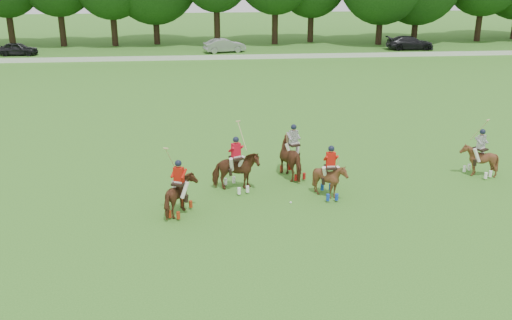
{
  "coord_description": "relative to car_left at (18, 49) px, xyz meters",
  "views": [
    {
      "loc": [
        -1.92,
        -18.25,
        9.39
      ],
      "look_at": [
        0.22,
        4.2,
        1.4
      ],
      "focal_mm": 40.0,
      "sensor_mm": 36.0,
      "label": 1
    }
  ],
  "objects": [
    {
      "name": "polo_red_a",
      "position": [
        17.7,
        -40.37,
        0.13
      ],
      "size": [
        1.47,
        1.96,
        2.76
      ],
      "color": "#522715",
      "rests_on": "ground"
    },
    {
      "name": "car_left",
      "position": [
        0.0,
        0.0,
        0.0
      ],
      "size": [
        4.0,
        1.74,
        1.34
      ],
      "primitive_type": "imported",
      "rotation": [
        0.0,
        0.0,
        1.53
      ],
      "color": "black",
      "rests_on": "ground"
    },
    {
      "name": "car_right",
      "position": [
        41.35,
        0.0,
        0.07
      ],
      "size": [
        5.17,
        2.31,
        1.47
      ],
      "primitive_type": "imported",
      "rotation": [
        0.0,
        0.0,
        1.52
      ],
      "color": "black",
      "rests_on": "ground"
    },
    {
      "name": "car_mid",
      "position": [
        21.17,
        0.0,
        0.05
      ],
      "size": [
        4.59,
        2.52,
        1.43
      ],
      "primitive_type": "imported",
      "rotation": [
        0.0,
        0.0,
        1.81
      ],
      "color": "#9B9CA0",
      "rests_on": "ground"
    },
    {
      "name": "polo_stripe_b",
      "position": [
        31.09,
        -37.47,
        0.12
      ],
      "size": [
        1.73,
        1.78,
        2.76
      ],
      "color": "#522715",
      "rests_on": "ground"
    },
    {
      "name": "polo_red_b",
      "position": [
        20.02,
        -38.13,
        0.2
      ],
      "size": [
        2.12,
        2.0,
        2.93
      ],
      "color": "#522715",
      "rests_on": "ground"
    },
    {
      "name": "boundary_rail",
      "position": [
        20.63,
        -4.5,
        -0.45
      ],
      "size": [
        120.0,
        0.1,
        0.44
      ],
      "primitive_type": "cube",
      "color": "white",
      "rests_on": "ground"
    },
    {
      "name": "ground",
      "position": [
        20.63,
        -42.5,
        -0.67
      ],
      "size": [
        180.0,
        180.0,
        0.0
      ],
      "primitive_type": "plane",
      "color": "#316D1F",
      "rests_on": "ground"
    },
    {
      "name": "polo_ball",
      "position": [
        22.13,
        -39.77,
        -0.63
      ],
      "size": [
        0.09,
        0.09,
        0.09
      ],
      "primitive_type": "sphere",
      "color": "white",
      "rests_on": "ground"
    },
    {
      "name": "polo_red_c",
      "position": [
        23.83,
        -39.24,
        0.13
      ],
      "size": [
        1.23,
        1.38,
        2.24
      ],
      "color": "#522715",
      "rests_on": "ground"
    },
    {
      "name": "polo_stripe_a",
      "position": [
        22.67,
        -36.78,
        0.24
      ],
      "size": [
        1.65,
        2.32,
        2.47
      ],
      "color": "#522715",
      "rests_on": "ground"
    }
  ]
}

